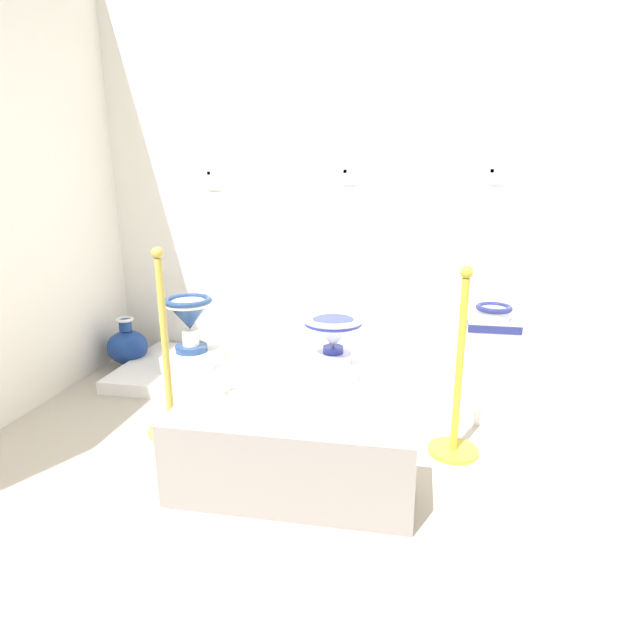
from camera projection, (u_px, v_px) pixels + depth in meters
The scene contains 16 objects.
ground_plane at pixel (277, 535), 2.18m from camera, with size 5.65×5.75×0.02m, color #B2A899.
wall_back at pixel (347, 167), 3.77m from camera, with size 3.85×0.06×2.96m, color white.
display_platform at pixel (335, 379), 3.69m from camera, with size 3.11×0.90×0.09m, color white.
plinth_block_leftmost at pixel (192, 359), 3.79m from camera, with size 0.33×0.36×0.12m, color white.
antique_toilet_leftmost at pixel (189, 315), 3.71m from camera, with size 0.33×0.33×0.40m.
plinth_block_pale_glazed at pixel (333, 368), 3.65m from camera, with size 0.37×0.33×0.09m, color white.
antique_toilet_pale_glazed at pixel (333, 332), 3.58m from camera, with size 0.41×0.41×0.33m.
plinth_block_tall_cobalt at pixel (488, 375), 3.54m from camera, with size 0.30×0.31×0.08m, color white.
antique_toilet_tall_cobalt at pixel (491, 338), 3.47m from camera, with size 0.33×0.26×0.45m.
info_placard_first at pixel (213, 179), 3.94m from camera, with size 0.10×0.01×0.15m.
info_placard_second at pixel (349, 176), 3.75m from camera, with size 0.09×0.01×0.12m.
info_placard_third at pixel (497, 176), 3.58m from camera, with size 0.11×0.01×0.11m.
decorative_vase_corner at pixel (127, 346), 4.02m from camera, with size 0.30×0.30×0.39m.
stanchion_post_near_left at pixel (168, 382), 2.95m from camera, with size 0.27×0.27×1.07m.
stanchion_post_near_right at pixel (457, 403), 2.73m from camera, with size 0.27×0.27×1.01m.
museum_bench at pixel (290, 459), 2.37m from camera, with size 1.12×0.36×0.40m, color gray.
Camera 1 is at (2.33, -0.92, 1.44)m, focal length 29.53 mm.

